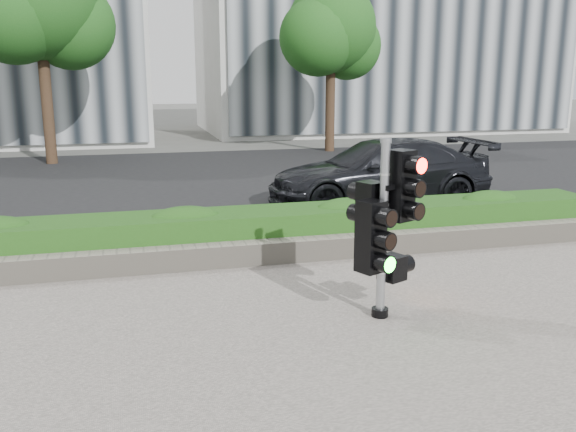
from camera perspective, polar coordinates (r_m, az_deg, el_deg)
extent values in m
plane|color=#51514C|center=(7.69, 1.43, -8.64)|extent=(120.00, 120.00, 0.00)
cube|color=#9E9389|center=(5.56, 8.89, -17.58)|extent=(16.00, 11.00, 0.03)
cube|color=black|center=(17.22, -7.79, 3.39)|extent=(60.00, 13.00, 0.02)
cube|color=gray|center=(10.58, -3.27, -2.25)|extent=(60.00, 0.25, 0.12)
cube|color=gray|center=(9.37, -1.77, -3.36)|extent=(12.00, 0.32, 0.34)
cube|color=#367E26|center=(9.94, -2.61, -1.40)|extent=(12.00, 1.00, 0.68)
cube|color=#B7B7B2|center=(34.56, 7.93, 18.07)|extent=(18.00, 10.00, 12.00)
cylinder|color=black|center=(21.54, -21.62, 9.87)|extent=(0.36, 0.36, 4.03)
sphere|color=#184A15|center=(21.86, -19.73, 16.49)|extent=(2.88, 2.88, 2.88)
sphere|color=#184A15|center=(21.28, -24.41, 17.01)|extent=(3.17, 3.17, 3.17)
cylinder|color=black|center=(23.61, 3.97, 10.38)|extent=(0.36, 0.36, 3.58)
sphere|color=#184A15|center=(23.66, 4.08, 17.20)|extent=(3.33, 3.33, 3.33)
sphere|color=#184A15|center=(24.17, 5.59, 15.56)|extent=(2.56, 2.56, 2.56)
sphere|color=#184A15|center=(23.07, 2.81, 16.37)|extent=(2.82, 2.82, 2.82)
sphere|color=#184A15|center=(24.33, 3.60, 18.91)|extent=(2.30, 2.30, 2.30)
cylinder|color=black|center=(7.44, 8.59, -8.88)|extent=(0.20, 0.20, 0.10)
cylinder|color=gray|center=(7.14, 8.85, -1.52)|extent=(0.10, 0.10, 2.07)
cylinder|color=gray|center=(6.95, 9.16, 6.97)|extent=(0.13, 0.13, 0.05)
cube|color=#FF1107|center=(7.18, 10.44, 2.83)|extent=(0.35, 0.35, 0.83)
cube|color=#14E51E|center=(6.95, 7.74, -1.91)|extent=(0.35, 0.35, 0.83)
cube|color=black|center=(7.25, 7.74, 1.00)|extent=(0.35, 0.35, 0.57)
cube|color=orange|center=(7.45, 9.72, -4.78)|extent=(0.35, 0.35, 0.30)
imported|color=black|center=(13.70, 8.54, 4.05)|extent=(5.07, 2.21, 1.45)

